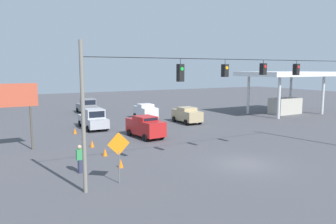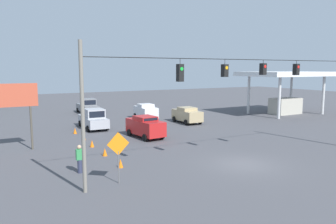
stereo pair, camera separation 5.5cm
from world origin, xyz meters
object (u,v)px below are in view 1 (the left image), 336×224
at_px(traffic_cone_nearest, 121,163).
at_px(sedan_white_oncoming_deep, 145,111).
at_px(traffic_cone_third, 92,144).
at_px(pedestrian, 80,159).
at_px(pickup_truck_grey_withflow_deep, 87,106).
at_px(traffic_cone_fourth, 84,137).
at_px(roadside_billboard, 10,101).
at_px(traffic_cone_fifth, 75,131).
at_px(sedan_red_withflow_mid, 145,126).
at_px(gas_station, 286,83).
at_px(work_zone_sign, 119,148).
at_px(pickup_truck_silver_withflow_far, 93,119).
at_px(overhead_signal_span, 243,92).
at_px(sedan_tan_oncoming_far, 187,115).
at_px(traffic_cone_second, 105,152).

bearing_deg(traffic_cone_nearest, sedan_white_oncoming_deep, -119.82).
distance_m(traffic_cone_third, pedestrian, 6.62).
xyz_separation_m(pickup_truck_grey_withflow_deep, traffic_cone_fourth, (5.01, 16.93, -0.69)).
bearing_deg(roadside_billboard, traffic_cone_third, 165.01).
xyz_separation_m(traffic_cone_fourth, roadside_billboard, (5.75, 1.45, 3.52)).
distance_m(traffic_cone_fourth, traffic_cone_fifth, 3.21).
distance_m(sedan_red_withflow_mid, pickup_truck_grey_withflow_deep, 18.63).
height_order(gas_station, roadside_billboard, gas_station).
distance_m(sedan_red_withflow_mid, work_zone_sign, 12.09).
relative_size(sedan_red_withflow_mid, traffic_cone_fourth, 7.86).
relative_size(pickup_truck_silver_withflow_far, work_zone_sign, 1.95).
distance_m(sedan_white_oncoming_deep, traffic_cone_third, 14.97).
relative_size(overhead_signal_span, traffic_cone_nearest, 36.83).
height_order(traffic_cone_third, pedestrian, pedestrian).
distance_m(sedan_white_oncoming_deep, traffic_cone_nearest, 20.09).
height_order(traffic_cone_nearest, gas_station, gas_station).
bearing_deg(sedan_tan_oncoming_far, pedestrian, 38.63).
height_order(sedan_red_withflow_mid, pedestrian, sedan_red_withflow_mid).
bearing_deg(traffic_cone_third, sedan_white_oncoming_deep, -131.92).
xyz_separation_m(pickup_truck_grey_withflow_deep, traffic_cone_third, (5.15, 19.89, -0.69)).
height_order(pickup_truck_grey_withflow_deep, roadside_billboard, roadside_billboard).
xyz_separation_m(overhead_signal_span, traffic_cone_nearest, (7.22, -3.07, -4.48)).
bearing_deg(traffic_cone_nearest, traffic_cone_fifth, -90.51).
bearing_deg(work_zone_sign, roadside_billboard, -66.63).
xyz_separation_m(sedan_red_withflow_mid, traffic_cone_fifth, (5.18, -4.91, -0.74)).
distance_m(sedan_tan_oncoming_far, pickup_truck_grey_withflow_deep, 15.71).
bearing_deg(sedan_white_oncoming_deep, pickup_truck_grey_withflow_deep, -61.09).
relative_size(traffic_cone_nearest, traffic_cone_fifth, 1.00).
bearing_deg(pickup_truck_grey_withflow_deep, traffic_cone_fifth, 69.87).
height_order(traffic_cone_second, traffic_cone_fifth, same).
height_order(traffic_cone_second, traffic_cone_fourth, same).
relative_size(traffic_cone_fifth, roadside_billboard, 0.11).
bearing_deg(traffic_cone_nearest, sedan_red_withflow_mid, -125.01).
height_order(traffic_cone_nearest, traffic_cone_third, same).
distance_m(pickup_truck_silver_withflow_far, gas_station, 26.72).
bearing_deg(sedan_red_withflow_mid, sedan_white_oncoming_deep, -115.42).
relative_size(pickup_truck_silver_withflow_far, traffic_cone_fourth, 9.74).
bearing_deg(traffic_cone_third, work_zone_sign, 83.00).
relative_size(roadside_billboard, pedestrian, 3.00).
bearing_deg(traffic_cone_fourth, gas_station, -173.83).
relative_size(pickup_truck_grey_withflow_deep, pedestrian, 3.25).
bearing_deg(traffic_cone_fifth, traffic_cone_third, 88.88).
bearing_deg(sedan_tan_oncoming_far, traffic_cone_second, 35.87).
bearing_deg(traffic_cone_nearest, gas_station, -156.86).
bearing_deg(traffic_cone_third, traffic_cone_second, 90.82).
height_order(pickup_truck_grey_withflow_deep, gas_station, gas_station).
relative_size(traffic_cone_second, gas_station, 0.05).
xyz_separation_m(traffic_cone_nearest, traffic_cone_second, (-0.04, -3.21, 0.00)).
height_order(traffic_cone_second, traffic_cone_third, same).
height_order(traffic_cone_second, work_zone_sign, work_zone_sign).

